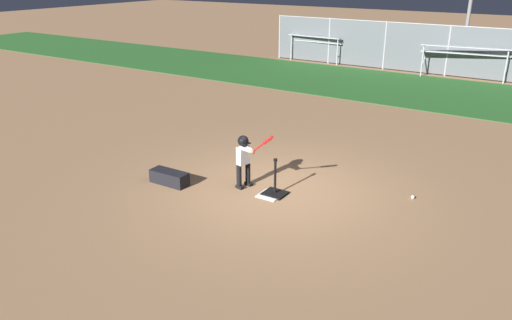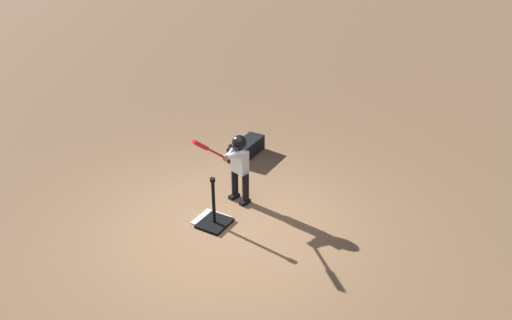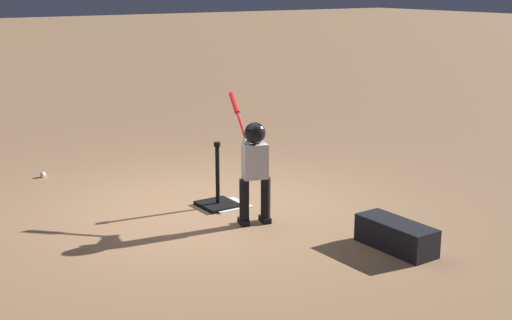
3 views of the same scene
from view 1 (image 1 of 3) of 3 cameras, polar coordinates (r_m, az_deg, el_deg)
ground_plane at (r=10.15m, az=2.70°, el=-3.55°), size 90.00×90.00×0.00m
grass_outfield_strip at (r=19.39m, az=18.53°, el=7.52°), size 56.00×5.50×0.02m
backstop_fence at (r=22.28m, az=21.10°, el=11.70°), size 16.03×0.08×2.07m
home_plate at (r=9.94m, az=1.63°, el=-4.02°), size 0.44×0.44×0.02m
batting_tee at (r=9.95m, az=2.18°, el=-3.41°), size 0.45×0.40×0.76m
batter_child at (r=10.05m, az=-1.32°, el=0.59°), size 0.95×0.43×1.32m
baseball at (r=10.26m, az=17.48°, el=-4.06°), size 0.07×0.07×0.07m
bleachers_far_right at (r=25.09m, az=7.91°, el=12.72°), size 2.85×2.66×1.24m
bleachers_right_center at (r=22.75m, az=22.77°, el=10.56°), size 3.65×2.81×1.35m
equipment_bag at (r=10.57m, az=-9.87°, el=-1.98°), size 0.85×0.34×0.28m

